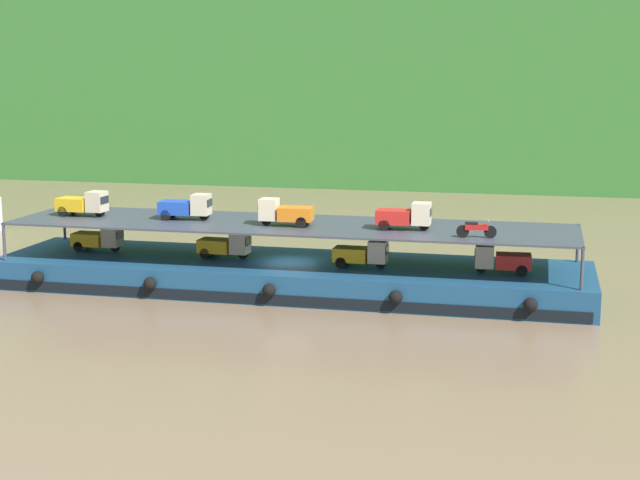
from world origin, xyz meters
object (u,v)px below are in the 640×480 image
at_px(cargo_barge, 290,275).
at_px(mini_truck_lower_mid, 362,254).
at_px(mini_truck_lower_aft, 225,245).
at_px(mini_truck_lower_fore, 502,260).
at_px(mini_truck_upper_mid, 186,207).
at_px(mini_truck_upper_fore, 285,212).
at_px(mini_truck_upper_bow, 405,216).
at_px(mini_truck_lower_stern, 99,238).
at_px(mini_truck_upper_stern, 83,203).
at_px(motorcycle_upper_port, 476,229).

distance_m(cargo_barge, mini_truck_lower_mid, 4.21).
bearing_deg(mini_truck_lower_aft, mini_truck_lower_fore, -2.26).
height_order(mini_truck_upper_mid, mini_truck_upper_fore, same).
distance_m(mini_truck_upper_fore, mini_truck_upper_bow, 6.15).
relative_size(mini_truck_lower_stern, mini_truck_lower_mid, 1.00).
xyz_separation_m(mini_truck_lower_aft, mini_truck_lower_fore, (14.50, -0.57, 0.00)).
distance_m(mini_truck_lower_aft, mini_truck_upper_fore, 4.13).
bearing_deg(mini_truck_upper_mid, mini_truck_lower_fore, -1.69).
height_order(mini_truck_lower_fore, mini_truck_upper_mid, mini_truck_upper_mid).
distance_m(cargo_barge, mini_truck_upper_stern, 12.13).
distance_m(mini_truck_upper_stern, mini_truck_upper_mid, 5.91).
bearing_deg(mini_truck_upper_bow, motorcycle_upper_port, -23.08).
bearing_deg(mini_truck_lower_aft, mini_truck_lower_mid, -4.98).
bearing_deg(mini_truck_lower_mid, motorcycle_upper_port, -14.12).
distance_m(mini_truck_lower_stern, motorcycle_upper_port, 20.99).
distance_m(mini_truck_lower_aft, mini_truck_upper_bow, 9.88).
bearing_deg(mini_truck_upper_stern, mini_truck_upper_fore, -2.87).
xyz_separation_m(mini_truck_upper_stern, mini_truck_upper_bow, (17.70, -0.33, 0.00)).
relative_size(mini_truck_lower_stern, motorcycle_upper_port, 1.45).
relative_size(mini_truck_upper_mid, mini_truck_upper_fore, 1.00).
height_order(mini_truck_lower_mid, motorcycle_upper_port, motorcycle_upper_port).
bearing_deg(mini_truck_lower_aft, motorcycle_upper_port, -9.02).
bearing_deg(mini_truck_lower_aft, mini_truck_upper_fore, -12.92).
relative_size(mini_truck_lower_stern, mini_truck_upper_bow, 1.00).
xyz_separation_m(mini_truck_lower_mid, mini_truck_upper_mid, (-9.64, 0.57, 2.00)).
relative_size(mini_truck_lower_mid, mini_truck_upper_fore, 0.99).
height_order(cargo_barge, mini_truck_lower_fore, mini_truck_lower_fore).
distance_m(mini_truck_upper_stern, mini_truck_upper_fore, 11.57).
xyz_separation_m(mini_truck_lower_stern, mini_truck_upper_stern, (-0.57, -0.51, 2.00)).
height_order(mini_truck_upper_mid, mini_truck_upper_bow, same).
distance_m(cargo_barge, mini_truck_lower_aft, 3.87).
xyz_separation_m(mini_truck_lower_aft, mini_truck_upper_stern, (-8.04, -0.23, 2.00)).
distance_m(mini_truck_lower_mid, mini_truck_upper_bow, 2.94).
distance_m(mini_truck_upper_mid, motorcycle_upper_port, 15.58).
xyz_separation_m(mini_truck_upper_fore, mini_truck_upper_bow, (6.14, 0.25, 0.00)).
relative_size(mini_truck_upper_stern, motorcycle_upper_port, 1.47).
distance_m(mini_truck_lower_aft, mini_truck_lower_mid, 7.54).
distance_m(cargo_barge, motorcycle_upper_port, 10.42).
bearing_deg(mini_truck_lower_fore, mini_truck_upper_fore, -178.77).
xyz_separation_m(cargo_barge, mini_truck_upper_bow, (6.07, -0.41, 3.44)).
distance_m(mini_truck_lower_mid, mini_truck_upper_stern, 15.68).
height_order(mini_truck_lower_fore, mini_truck_upper_bow, mini_truck_upper_bow).
distance_m(mini_truck_lower_stern, mini_truck_upper_fore, 11.22).
distance_m(mini_truck_lower_fore, mini_truck_upper_stern, 22.63).
bearing_deg(mini_truck_upper_bow, mini_truck_lower_mid, -177.47).
bearing_deg(mini_truck_lower_fore, mini_truck_lower_mid, -179.32).
bearing_deg(mini_truck_lower_stern, mini_truck_lower_aft, -2.16).
bearing_deg(mini_truck_upper_bow, mini_truck_lower_fore, -0.14).
relative_size(mini_truck_lower_aft, mini_truck_lower_fore, 0.99).
bearing_deg(mini_truck_lower_mid, mini_truck_upper_fore, -177.80).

